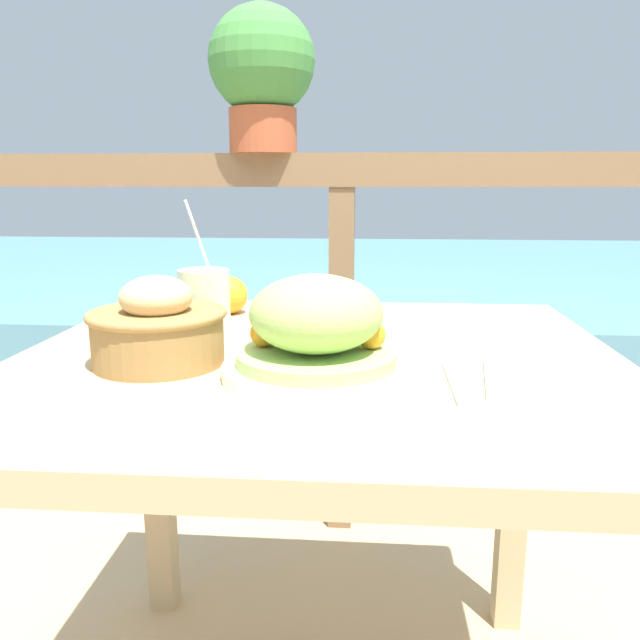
{
  "coord_description": "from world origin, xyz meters",
  "views": [
    {
      "loc": [
        0.08,
        -0.96,
        1.03
      ],
      "look_at": [
        0.0,
        -0.03,
        0.82
      ],
      "focal_mm": 35.0,
      "sensor_mm": 36.0,
      "label": 1
    }
  ],
  "objects_px": {
    "drink_glass": "(204,304)",
    "potted_plant": "(262,71)",
    "bread_basket": "(158,328)",
    "salad_plate": "(316,334)"
  },
  "relations": [
    {
      "from": "drink_glass",
      "to": "potted_plant",
      "type": "relative_size",
      "value": 0.62
    },
    {
      "from": "potted_plant",
      "to": "drink_glass",
      "type": "bearing_deg",
      "value": -89.05
    },
    {
      "from": "potted_plant",
      "to": "bread_basket",
      "type": "bearing_deg",
      "value": -91.03
    },
    {
      "from": "drink_glass",
      "to": "potted_plant",
      "type": "xyz_separation_m",
      "value": [
        -0.01,
        0.72,
        0.5
      ]
    },
    {
      "from": "salad_plate",
      "to": "potted_plant",
      "type": "xyz_separation_m",
      "value": [
        -0.22,
        0.93,
        0.5
      ]
    },
    {
      "from": "drink_glass",
      "to": "potted_plant",
      "type": "distance_m",
      "value": 0.87
    },
    {
      "from": "bread_basket",
      "to": "drink_glass",
      "type": "bearing_deg",
      "value": 80.28
    },
    {
      "from": "salad_plate",
      "to": "bread_basket",
      "type": "xyz_separation_m",
      "value": [
        -0.24,
        0.05,
        -0.01
      ]
    },
    {
      "from": "drink_glass",
      "to": "bread_basket",
      "type": "distance_m",
      "value": 0.16
    },
    {
      "from": "bread_basket",
      "to": "potted_plant",
      "type": "bearing_deg",
      "value": 88.97
    }
  ]
}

